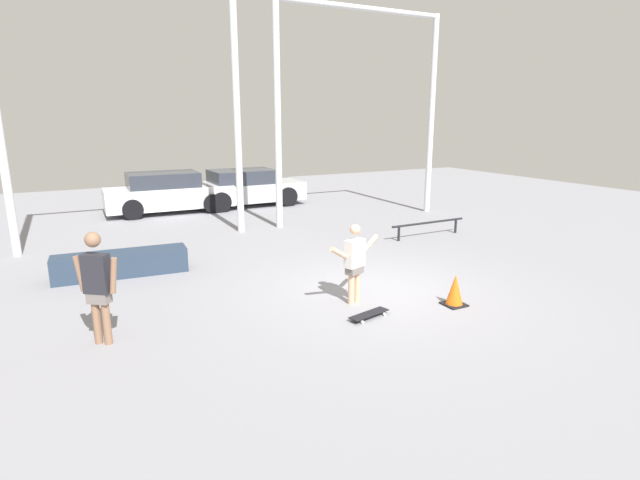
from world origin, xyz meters
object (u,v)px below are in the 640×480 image
parked_car_silver (246,188)px  traffic_cone (455,290)px  skateboarder (355,260)px  grind_rail (428,225)px  skateboard (369,314)px  parked_car_white (168,193)px  grind_box (121,264)px  bystander (97,283)px

parked_car_silver → traffic_cone: parked_car_silver is taller
skateboarder → grind_rail: (4.53, 3.41, -0.46)m
skateboard → parked_car_white: (-1.01, 11.35, 0.62)m
skateboard → traffic_cone: size_ratio=1.40×
grind_box → bystander: 3.50m
bystander → skateboard: bearing=-156.8°
skateboard → grind_rail: (4.68, 4.13, 0.28)m
bystander → parked_car_silver: bearing=-82.4°
parked_car_white → traffic_cone: 11.89m
grind_rail → traffic_cone: (-3.01, -4.35, -0.06)m
skateboarder → skateboard: bearing=-120.5°
grind_rail → parked_car_silver: 7.75m
grind_box → traffic_cone: (5.05, -4.61, 0.02)m
skateboarder → bystander: bystander is taller
skateboarder → skateboard: skateboarder is taller
skateboard → grind_rail: grind_rail is taller
grind_box → parked_car_silver: (5.26, 6.96, 0.41)m
grind_rail → bystander: size_ratio=1.46×
grind_box → grind_rail: bearing=-1.8°
skateboarder → grind_box: (-3.53, 3.67, -0.54)m
skateboard → parked_car_silver: parked_car_silver is taller
parked_car_silver → traffic_cone: bearing=-91.9°
skateboard → parked_car_white: 11.41m
parked_car_white → grind_rail: bearing=-50.2°
bystander → skateboarder: bearing=-146.7°
grind_box → parked_car_silver: 8.74m
traffic_cone → grind_box: bearing=137.6°
grind_rail → grind_box: bearing=178.2°
parked_car_white → parked_car_silver: bearing=1.5°
parked_car_white → parked_car_silver: 2.89m
skateboarder → parked_car_silver: size_ratio=0.35×
skateboard → parked_car_silver: bearing=67.8°
parked_car_silver → bystander: (-5.91, -10.33, 0.28)m
parked_car_white → grind_box: bearing=-107.3°
grind_box → parked_car_white: 7.37m
skateboard → grind_rail: bearing=28.6°
traffic_cone → bystander: bearing=167.7°
grind_rail → parked_car_white: size_ratio=0.58×
skateboarder → grind_rail: bearing=17.6°
grind_box → traffic_cone: bearing=-42.4°
parked_car_silver → skateboard: bearing=-100.2°
skateboarder → grind_box: 5.12m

